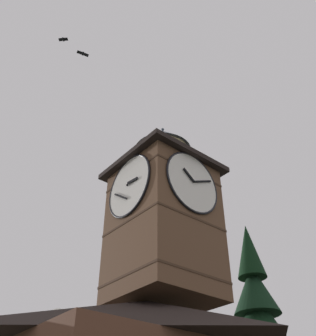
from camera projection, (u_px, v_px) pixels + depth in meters
name	position (u px, v px, depth m)	size (l,w,h in m)	color
clock_tower	(163.00, 214.00, 18.23)	(4.62, 4.62, 9.38)	brown
moon	(57.00, 318.00, 48.80)	(2.29, 2.29, 2.29)	silver
flying_bird_high	(63.00, 39.00, 21.91)	(0.49, 0.49, 0.14)	black
flying_bird_low	(83.00, 54.00, 21.75)	(0.67, 0.32, 0.14)	black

